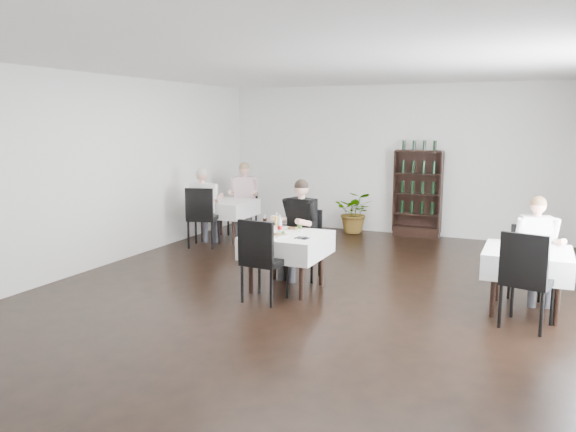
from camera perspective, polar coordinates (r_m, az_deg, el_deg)
The scene contains 23 objects.
room_shell at distance 7.35m, azimuth 2.02°, elevation 3.55°, with size 9.00×9.00×9.00m.
wine_shelf at distance 11.39m, azimuth 13.03°, elevation 2.14°, with size 0.90×0.28×1.75m.
main_table at distance 7.61m, azimuth -0.11°, elevation -2.94°, with size 1.03×1.03×0.77m.
left_table at distance 10.88m, azimuth -6.26°, elevation 0.80°, with size 0.98×0.98×0.77m.
right_table at distance 7.27m, azimuth 23.12°, elevation -4.33°, with size 0.98×0.98×0.77m.
potted_tree at distance 11.62m, azimuth 6.83°, elevation 0.41°, with size 0.78×0.68×0.87m, color #285E20.
main_chair_far at distance 8.22m, azimuth 1.69°, elevation -2.37°, with size 0.49×0.50×1.00m.
main_chair_near at distance 7.06m, azimuth -2.73°, elevation -4.01°, with size 0.52×0.53×1.07m.
left_chair_far at distance 11.51m, azimuth -4.54°, elevation 1.46°, with size 0.61×0.61×1.14m.
left_chair_near at distance 10.26m, azimuth -8.76°, elevation 0.26°, with size 0.62×0.63×1.10m.
right_chair_far at distance 8.01m, azimuth 23.05°, elevation -3.78°, with size 0.42×0.43×0.92m.
right_chair_near at distance 6.68m, azimuth 23.04°, elevation -5.46°, with size 0.61×0.61×1.10m.
diner_main at distance 8.16m, azimuth 1.06°, elevation -0.53°, with size 0.60×0.64×1.45m.
diner_left_far at distance 11.24m, azimuth -4.48°, elevation 2.29°, with size 0.64×0.68×1.47m.
diner_left_near at distance 10.38m, azimuth -8.54°, elevation 1.56°, with size 0.59×0.61×1.45m.
diner_right_far at distance 7.74m, azimuth 23.99°, elevation -2.34°, with size 0.57×0.61×1.35m.
plate_far at distance 7.84m, azimuth 0.70°, elevation -1.32°, with size 0.28×0.28×0.08m.
plate_near at distance 7.45m, azimuth -0.93°, elevation -1.93°, with size 0.28×0.28×0.07m.
pilsner_dark at distance 7.62m, azimuth -2.37°, elevation -0.97°, with size 0.06×0.06×0.26m.
pilsner_lager at distance 7.75m, azimuth -1.22°, elevation -0.78°, with size 0.06×0.06×0.26m.
coke_bottle at distance 7.57m, azimuth -0.85°, elevation -1.05°, with size 0.07×0.07×0.26m.
napkin_cutlery at distance 7.30m, azimuth 1.43°, elevation -2.24°, with size 0.19×0.19×0.02m.
pepper_mill at distance 7.22m, azimuth 24.82°, elevation -2.96°, with size 0.04×0.04×0.09m, color black.
Camera 1 is at (2.74, -6.78, 2.27)m, focal length 35.00 mm.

